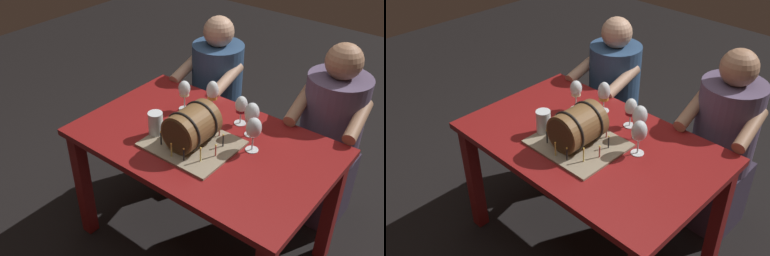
# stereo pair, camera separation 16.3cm
# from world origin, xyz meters

# --- Properties ---
(ground_plane) EXTENTS (8.00, 8.00, 0.00)m
(ground_plane) POSITION_xyz_m (0.00, 0.00, 0.00)
(ground_plane) COLOR black
(dining_table) EXTENTS (1.33, 0.84, 0.76)m
(dining_table) POSITION_xyz_m (0.00, 0.00, 0.64)
(dining_table) COLOR maroon
(dining_table) RESTS_ON ground
(barrel_cake) EXTENTS (0.44, 0.38, 0.22)m
(barrel_cake) POSITION_xyz_m (-0.02, -0.07, 0.85)
(barrel_cake) COLOR gray
(barrel_cake) RESTS_ON dining_table
(wine_glass_amber) EXTENTS (0.07, 0.07, 0.18)m
(wine_glass_amber) POSITION_xyz_m (-0.14, 0.26, 0.87)
(wine_glass_amber) COLOR white
(wine_glass_amber) RESTS_ON dining_table
(wine_glass_red) EXTENTS (0.07, 0.07, 0.17)m
(wine_glass_red) POSITION_xyz_m (0.06, 0.24, 0.87)
(wine_glass_red) COLOR white
(wine_glass_red) RESTS_ON dining_table
(wine_glass_white) EXTENTS (0.07, 0.07, 0.18)m
(wine_glass_white) POSITION_xyz_m (-0.27, 0.17, 0.88)
(wine_glass_white) COLOR white
(wine_glass_white) RESTS_ON dining_table
(wine_glass_rose) EXTENTS (0.08, 0.08, 0.19)m
(wine_glass_rose) POSITION_xyz_m (0.16, 0.19, 0.88)
(wine_glass_rose) COLOR white
(wine_glass_rose) RESTS_ON dining_table
(wine_glass_empty) EXTENTS (0.08, 0.08, 0.19)m
(wine_glass_empty) POSITION_xyz_m (0.24, 0.08, 0.88)
(wine_glass_empty) COLOR white
(wine_glass_empty) RESTS_ON dining_table
(beer_pint) EXTENTS (0.08, 0.08, 0.13)m
(beer_pint) POSITION_xyz_m (-0.22, -0.12, 0.82)
(beer_pint) COLOR white
(beer_pint) RESTS_ON dining_table
(person_seated_left) EXTENTS (0.39, 0.48, 1.14)m
(person_seated_left) POSITION_xyz_m (-0.41, 0.67, 0.53)
(person_seated_left) COLOR #1B2D46
(person_seated_left) RESTS_ON ground
(person_seated_right) EXTENTS (0.42, 0.50, 1.17)m
(person_seated_right) POSITION_xyz_m (0.41, 0.67, 0.55)
(person_seated_right) COLOR #372D40
(person_seated_right) RESTS_ON ground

